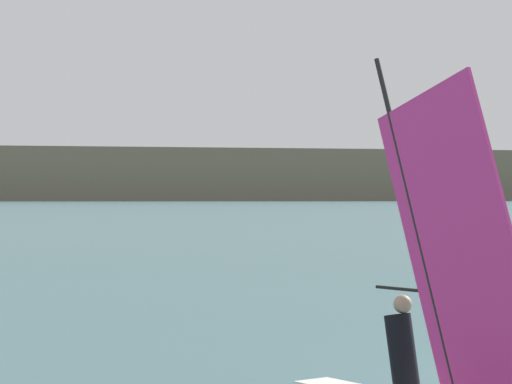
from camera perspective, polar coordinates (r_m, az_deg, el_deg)
name	(u,v)px	position (r m, az deg, el deg)	size (l,w,h in m)	color
windsurfer	(424,316)	(13.16, 8.50, -6.25)	(2.87, 3.18, 4.30)	white
distant_headland	(511,179)	(987.54, 12.80, 0.63)	(1186.07, 318.54, 35.85)	#756B56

